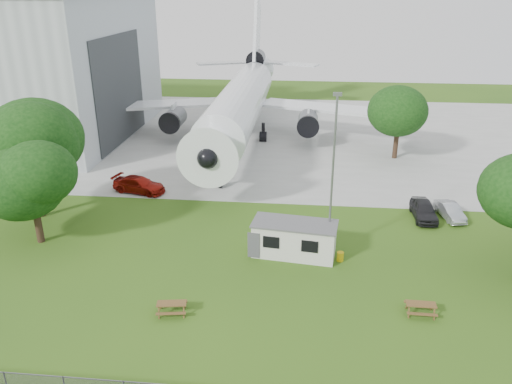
# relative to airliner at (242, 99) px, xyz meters

# --- Properties ---
(ground) EXTENTS (160.00, 160.00, 0.00)m
(ground) POSITION_rel_airliner_xyz_m (2.00, -35.86, -5.27)
(ground) COLOR #446D1A
(concrete_apron) EXTENTS (120.00, 46.00, 0.03)m
(concrete_apron) POSITION_rel_airliner_xyz_m (2.00, 2.14, -5.25)
(concrete_apron) COLOR #B7B7B2
(concrete_apron) RESTS_ON ground
(airliner) EXTENTS (46.36, 47.73, 17.69)m
(airliner) POSITION_rel_airliner_xyz_m (0.00, 0.00, 0.00)
(airliner) COLOR white
(airliner) RESTS_ON ground
(site_cabin) EXTENTS (6.90, 3.47, 2.62)m
(site_cabin) POSITION_rel_airliner_xyz_m (7.68, -30.14, -3.96)
(site_cabin) COLOR silver
(site_cabin) RESTS_ON ground
(picnic_west) EXTENTS (2.01, 1.75, 0.76)m
(picnic_west) POSITION_rel_airliner_xyz_m (0.43, -38.20, -5.27)
(picnic_west) COLOR brown
(picnic_west) RESTS_ON ground
(picnic_east) EXTENTS (1.84, 1.54, 0.76)m
(picnic_east) POSITION_rel_airliner_xyz_m (15.59, -36.75, -5.27)
(picnic_east) COLOR brown
(picnic_east) RESTS_ON ground
(lamp_mast) EXTENTS (0.16, 0.16, 12.00)m
(lamp_mast) POSITION_rel_airliner_xyz_m (10.20, -29.66, 0.73)
(lamp_mast) COLOR slate
(lamp_mast) RESTS_ON ground
(tree_west_big) EXTENTS (8.22, 8.22, 10.92)m
(tree_west_big) POSITION_rel_airliner_xyz_m (-14.47, -25.52, 1.53)
(tree_west_big) COLOR #382619
(tree_west_big) RESTS_ON ground
(tree_west_small) EXTENTS (7.14, 7.14, 8.81)m
(tree_west_small) POSITION_rel_airliner_xyz_m (-12.23, -30.08, -0.04)
(tree_west_small) COLOR #382619
(tree_west_small) RESTS_ON ground
(tree_far_apron) EXTENTS (6.67, 6.67, 8.67)m
(tree_far_apron) POSITION_rel_airliner_xyz_m (18.69, -6.24, 0.05)
(tree_far_apron) COLOR #382619
(tree_far_apron) RESTS_ON ground
(car_ne_hatch) EXTENTS (1.88, 4.57, 1.55)m
(car_ne_hatch) POSITION_rel_airliner_xyz_m (18.60, -22.71, -4.49)
(car_ne_hatch) COLOR black
(car_ne_hatch) RESTS_ON ground
(car_ne_sedan) EXTENTS (2.06, 4.10, 1.29)m
(car_ne_sedan) POSITION_rel_airliner_xyz_m (20.89, -22.43, -4.62)
(car_ne_sedan) COLOR #A7AAAE
(car_ne_sedan) RESTS_ON ground
(car_apron_van) EXTENTS (5.58, 3.32, 1.52)m
(car_apron_van) POSITION_rel_airliner_xyz_m (-7.70, -19.40, -4.51)
(car_apron_van) COLOR maroon
(car_apron_van) RESTS_ON ground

